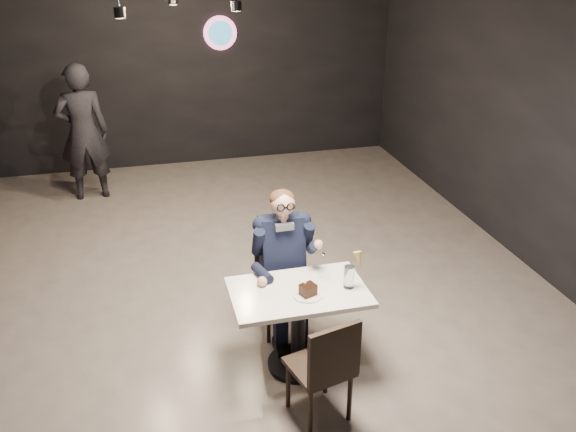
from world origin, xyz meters
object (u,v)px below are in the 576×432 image
object	(u,v)px
chair_near	(319,365)
sundae_glass	(349,277)
main_table	(298,329)
seated_man	(282,261)
passerby	(83,133)
chair_far	(282,286)

from	to	relation	value
chair_near	sundae_glass	bearing A→B (deg)	38.70
main_table	seated_man	bearing A→B (deg)	90.00
passerby	chair_far	bearing A→B (deg)	111.95
chair_near	seated_man	bearing A→B (deg)	76.09
passerby	seated_man	bearing A→B (deg)	111.95
chair_far	sundae_glass	distance (m)	0.83
chair_near	seated_man	distance (m)	1.17
main_table	sundae_glass	world-z (taller)	sundae_glass
seated_man	chair_near	bearing A→B (deg)	-90.00
chair_far	passerby	world-z (taller)	passerby
chair_near	sundae_glass	world-z (taller)	sundae_glass
chair_near	passerby	world-z (taller)	passerby
chair_far	seated_man	xyz separation A→B (m)	(0.00, 0.00, 0.26)
main_table	chair_far	distance (m)	0.56
main_table	passerby	xyz separation A→B (m)	(-1.83, 4.27, 0.56)
chair_far	chair_near	xyz separation A→B (m)	(0.00, -1.14, 0.00)
chair_far	sundae_glass	world-z (taller)	sundae_glass
chair_far	main_table	bearing A→B (deg)	-90.00
main_table	sundae_glass	distance (m)	0.62
chair_far	seated_man	bearing A→B (deg)	90.00
main_table	chair_far	bearing A→B (deg)	90.00
main_table	chair_near	size ratio (longest dim) A/B	1.20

